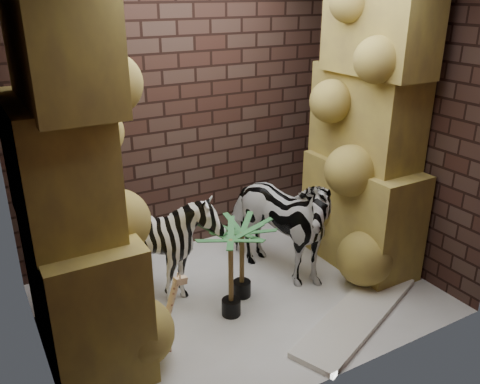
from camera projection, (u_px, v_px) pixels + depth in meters
floor at (241, 298)px, 4.73m from camera, size 3.50×3.50×0.00m
wall_back at (181, 114)px, 5.16m from camera, size 3.50×0.00×3.50m
wall_front at (340, 195)px, 3.16m from camera, size 3.50×0.00×3.50m
wall_left at (15, 183)px, 3.35m from camera, size 0.00×3.00×3.00m
wall_right at (394, 119)px, 4.97m from camera, size 0.00×3.00×3.00m
rock_pillar_left at (69, 174)px, 3.52m from camera, size 0.68×1.30×3.00m
rock_pillar_right at (369, 124)px, 4.81m from camera, size 0.58×1.25×3.00m
zebra_right at (275, 214)px, 4.83m from camera, size 0.96×1.30×1.38m
zebra_left at (163, 249)px, 4.59m from camera, size 0.98×1.17×0.99m
giraffe_toy at (156, 318)px, 3.88m from camera, size 0.36×0.16×0.67m
palm_front at (242, 260)px, 4.62m from camera, size 0.36×0.36×0.76m
palm_back at (231, 273)px, 4.33m from camera, size 0.36×0.36×0.85m
surfboard at (358, 315)px, 4.44m from camera, size 1.69×1.00×0.05m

